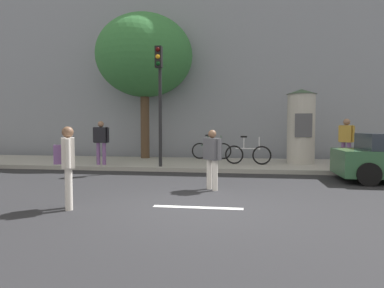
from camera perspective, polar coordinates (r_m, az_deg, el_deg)
name	(u,v)px	position (r m, az deg, el deg)	size (l,w,h in m)	color
ground_plane	(198,208)	(6.82, 0.97, -10.69)	(80.00, 80.00, 0.00)	#232326
sidewalk_curb	(220,164)	(13.68, 4.70, -3.44)	(36.00, 4.00, 0.15)	#9E9B93
lane_markings	(198,207)	(6.82, 0.97, -10.66)	(25.80, 0.16, 0.01)	silver
building_backdrop	(226,48)	(19.06, 5.75, 15.77)	(36.00, 5.00, 11.64)	gray
traffic_light	(159,86)	(12.24, -5.54, 9.65)	(0.24, 0.45, 4.28)	black
poster_column	(301,126)	(13.98, 17.94, 2.94)	(1.17, 1.17, 2.92)	#B2ADA3
street_tree	(144,56)	(15.94, -8.03, 14.47)	(4.36, 4.36, 6.51)	#4C3826
pedestrian_in_red_top	(212,155)	(8.55, 3.43, -1.80)	(0.50, 0.54, 1.52)	silver
pedestrian_tallest	(67,160)	(6.98, -20.37, -2.57)	(0.50, 0.55, 1.61)	silver
pedestrian_with_bag	(101,139)	(13.23, -15.12, 0.83)	(0.66, 0.28, 1.65)	#724C84
pedestrian_near_pole	(347,138)	(13.54, 24.66, 0.94)	(0.51, 0.51, 1.74)	#724C84
bicycle_leaning	(248,154)	(13.10, 9.41, -1.72)	(1.77, 0.26, 1.09)	black
bicycle_upright	(211,150)	(15.04, 3.31, -1.07)	(1.77, 0.12, 1.09)	black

